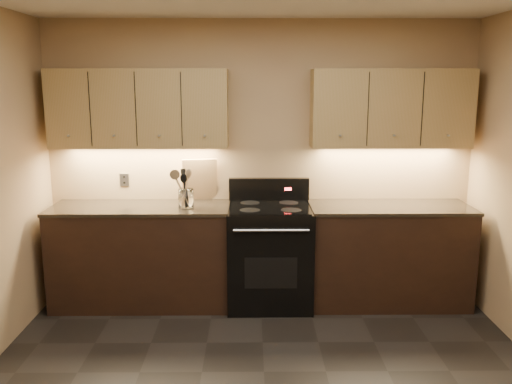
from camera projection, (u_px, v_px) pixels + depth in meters
wall_back at (261, 161)px, 5.14m from camera, size 4.00×0.04×2.60m
counter_left at (142, 255)px, 5.00m from camera, size 1.62×0.62×0.93m
counter_right at (388, 254)px, 5.02m from camera, size 1.46×0.62×0.93m
stove at (270, 254)px, 4.99m from camera, size 0.76×0.68×1.14m
upper_cab_left at (139, 109)px, 4.88m from camera, size 1.60×0.30×0.70m
upper_cab_right at (391, 108)px, 4.90m from camera, size 1.44×0.30×0.70m
outlet_plate at (124, 180)px, 5.16m from camera, size 0.08×0.01×0.12m
utensil_crock at (186, 199)px, 4.84m from camera, size 0.16×0.16×0.17m
cutting_board at (199, 180)px, 5.11m from camera, size 0.34×0.16×0.40m
wooden_spoon at (182, 188)px, 4.80m from camera, size 0.12×0.06×0.34m
black_spoon at (186, 189)px, 4.83m from camera, size 0.07×0.12×0.31m
black_turner at (188, 187)px, 4.80m from camera, size 0.15×0.18×0.36m
steel_spatula at (188, 186)px, 4.83m from camera, size 0.23×0.13×0.37m
steel_skimmer at (189, 188)px, 4.80m from camera, size 0.22×0.12×0.35m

